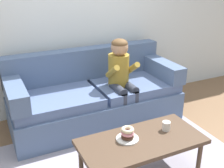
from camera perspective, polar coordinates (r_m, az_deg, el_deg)
The scene contains 10 objects.
ground at distance 3.16m, azimuth 1.44°, elevation -14.22°, with size 10.00×10.00×0.00m, color brown.
wall_back at distance 3.87m, azimuth -8.11°, elevation 14.94°, with size 8.00×0.10×2.80m, color silver.
couch at distance 3.68m, azimuth -3.61°, elevation -2.63°, with size 2.13×0.90×0.91m.
coffee_table at distance 2.69m, azimuth 5.93°, elevation -11.79°, with size 1.16×0.56×0.42m.
person_child at distance 3.49m, azimuth 1.91°, elevation 1.98°, with size 0.34×0.58×1.10m.
plate at distance 2.65m, azimuth 3.11°, elevation -10.93°, with size 0.21×0.21×0.01m, color white.
donut at distance 2.64m, azimuth 3.12°, elevation -10.48°, with size 0.12×0.12×0.04m, color #422619.
donut_second at distance 2.62m, azimuth 3.13°, elevation -9.82°, with size 0.12×0.12×0.04m, color pink.
donut_third at distance 2.60m, azimuth 3.15°, elevation -9.14°, with size 0.12×0.12×0.04m, color beige.
mug at distance 2.82m, azimuth 10.85°, elevation -8.28°, with size 0.08×0.08×0.09m, color silver.
Camera 1 is at (-1.17, -2.26, 1.88)m, focal length 45.47 mm.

